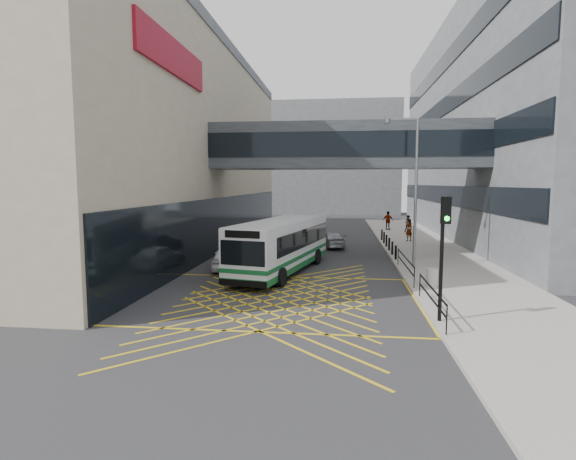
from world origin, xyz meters
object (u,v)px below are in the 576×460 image
(street_lamp, at_px, (413,183))
(pedestrian_a, at_px, (409,230))
(pedestrian_c, at_px, (388,221))
(litter_bin, at_px, (432,278))
(car_white, at_px, (228,257))
(car_silver, at_px, (330,239))
(traffic_light, at_px, (443,241))
(pedestrian_b, at_px, (408,224))
(bus, at_px, (283,244))
(car_dark, at_px, (274,247))

(street_lamp, bearing_deg, pedestrian_a, 81.82)
(street_lamp, distance_m, pedestrian_c, 21.26)
(litter_bin, relative_size, pedestrian_a, 0.48)
(car_white, distance_m, car_silver, 11.38)
(traffic_light, xyz_separation_m, pedestrian_b, (3.09, 29.19, -2.01))
(pedestrian_b, bearing_deg, car_silver, -122.88)
(traffic_light, distance_m, street_lamp, 10.99)
(litter_bin, bearing_deg, bus, 154.31)
(car_silver, relative_size, street_lamp, 0.48)
(car_silver, height_order, traffic_light, traffic_light)
(car_dark, distance_m, pedestrian_a, 13.49)
(street_lamp, xyz_separation_m, pedestrian_a, (1.62, 11.86, -3.96))
(bus, xyz_separation_m, litter_bin, (7.54, -3.62, -0.99))
(bus, bearing_deg, pedestrian_c, 82.62)
(pedestrian_a, bearing_deg, car_silver, -2.35)
(car_dark, distance_m, traffic_light, 16.15)
(litter_bin, bearing_deg, car_dark, 136.10)
(car_silver, bearing_deg, car_white, 44.85)
(bus, relative_size, litter_bin, 12.24)
(car_dark, distance_m, pedestrian_b, 18.96)
(traffic_light, bearing_deg, car_silver, 93.28)
(car_white, relative_size, pedestrian_c, 2.30)
(traffic_light, relative_size, pedestrian_c, 2.27)
(bus, distance_m, traffic_light, 11.39)
(car_white, distance_m, traffic_light, 13.94)
(litter_bin, height_order, pedestrian_a, pedestrian_a)
(litter_bin, xyz_separation_m, pedestrian_a, (1.44, 17.25, 0.47))
(pedestrian_c, bearing_deg, pedestrian_b, 154.28)
(car_silver, height_order, pedestrian_b, pedestrian_b)
(pedestrian_b, distance_m, pedestrian_c, 3.02)
(street_lamp, distance_m, pedestrian_a, 12.61)
(street_lamp, xyz_separation_m, pedestrian_b, (2.54, 18.40, -4.02))
(bus, bearing_deg, litter_bin, -13.26)
(car_white, distance_m, street_lamp, 11.54)
(car_white, height_order, street_lamp, street_lamp)
(car_white, xyz_separation_m, car_silver, (5.71, 9.84, -0.07))
(pedestrian_a, xyz_separation_m, pedestrian_c, (-0.81, 9.03, 0.05))
(traffic_light, height_order, pedestrian_b, traffic_light)
(litter_bin, bearing_deg, car_silver, 110.17)
(car_dark, height_order, street_lamp, street_lamp)
(car_silver, bearing_deg, litter_bin, 95.14)
(litter_bin, relative_size, pedestrian_b, 0.52)
(car_dark, relative_size, pedestrian_c, 2.46)
(traffic_light, height_order, street_lamp, street_lamp)
(traffic_light, relative_size, litter_bin, 4.96)
(car_silver, xyz_separation_m, pedestrian_a, (6.52, 3.43, 0.44))
(car_dark, xyz_separation_m, traffic_light, (8.02, -13.83, 2.28))
(pedestrian_a, bearing_deg, litter_bin, 55.13)
(car_dark, bearing_deg, litter_bin, 125.49)
(car_white, relative_size, car_dark, 0.94)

